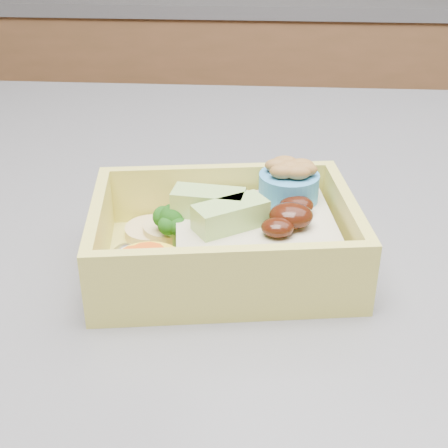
{
  "coord_description": "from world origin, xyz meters",
  "views": [
    {
      "loc": [
        0.11,
        -0.53,
        1.17
      ],
      "look_at": [
        0.08,
        -0.15,
        0.96
      ],
      "focal_mm": 50.0,
      "sensor_mm": 36.0,
      "label": 1
    }
  ],
  "objects": [
    {
      "name": "bento_box",
      "position": [
        0.09,
        -0.14,
        0.94
      ],
      "size": [
        0.2,
        0.16,
        0.07
      ],
      "rotation": [
        0.0,
        0.0,
        0.14
      ],
      "color": "#D8CF59",
      "rests_on": "island"
    },
    {
      "name": "back_cabinets",
      "position": [
        0.0,
        1.23,
        0.89
      ],
      "size": [
        3.2,
        0.62,
        2.3
      ],
      "color": "brown",
      "rests_on": "ground"
    }
  ]
}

